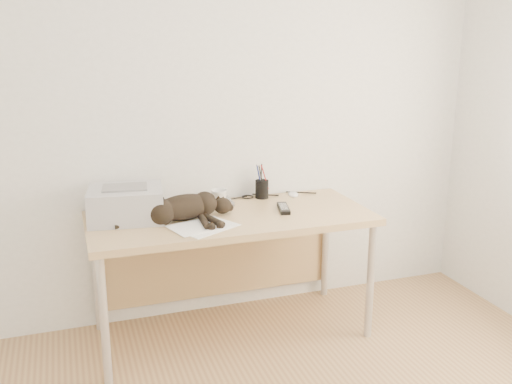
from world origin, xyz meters
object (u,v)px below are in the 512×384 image
object	(u,v)px
cat	(182,209)
mouse	(293,193)
desk	(227,232)
mug	(219,197)
pen_cup	(262,189)
printer	(126,203)

from	to	relation	value
cat	mouse	size ratio (longest dim) A/B	6.28
desk	cat	size ratio (longest dim) A/B	2.36
mug	mouse	bearing A→B (deg)	6.11
pen_cup	mouse	bearing A→B (deg)	-1.63
printer	pen_cup	xyz separation A→B (m)	(0.85, 0.17, -0.03)
cat	desk	bearing A→B (deg)	10.14
cat	printer	bearing A→B (deg)	147.93
cat	mug	size ratio (longest dim) A/B	6.73
mug	mouse	size ratio (longest dim) A/B	0.93
pen_cup	mug	bearing A→B (deg)	-168.42
desk	cat	distance (m)	0.36
pen_cup	mouse	size ratio (longest dim) A/B	1.98
desk	mug	world-z (taller)	mug
desk	printer	xyz separation A→B (m)	(-0.57, 0.03, 0.22)
printer	mouse	xyz separation A→B (m)	(1.07, 0.16, -0.07)
desk	printer	world-z (taller)	printer
printer	pen_cup	world-z (taller)	pen_cup
printer	mouse	size ratio (longest dim) A/B	4.07
mouse	pen_cup	bearing A→B (deg)	-166.65
pen_cup	cat	bearing A→B (deg)	-152.95
cat	mug	xyz separation A→B (m)	(0.28, 0.23, -0.02)
printer	pen_cup	distance (m)	0.87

